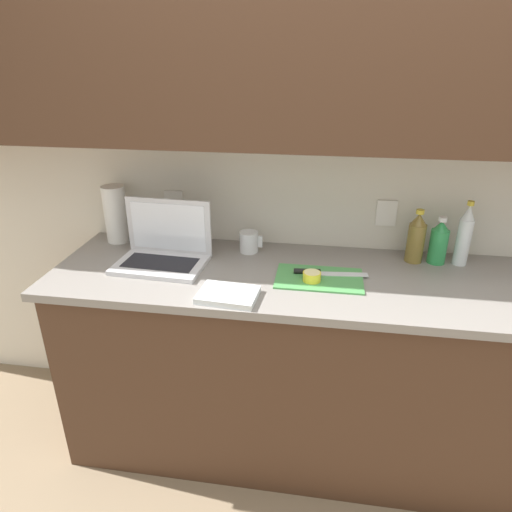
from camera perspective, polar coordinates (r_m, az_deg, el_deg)
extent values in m
plane|color=#847056|center=(2.47, 8.04, -22.15)|extent=(12.00, 12.00, 0.00)
cube|color=silver|center=(2.12, 10.37, 10.91)|extent=(5.20, 0.06, 2.60)
cube|color=white|center=(2.26, -10.22, 6.57)|extent=(0.09, 0.01, 0.12)
cube|color=white|center=(2.16, 15.98, 5.17)|extent=(0.09, 0.01, 0.12)
cube|color=#472D1E|center=(1.88, 11.60, 23.64)|extent=(4.42, 0.32, 0.70)
cube|color=#472D1E|center=(2.17, 8.74, -13.98)|extent=(2.31, 0.62, 0.89)
cube|color=gray|center=(1.92, 9.61, -3.06)|extent=(2.38, 0.66, 0.03)
cube|color=silver|center=(2.01, -11.86, -1.07)|extent=(0.39, 0.28, 0.02)
cube|color=black|center=(2.00, -11.88, -0.79)|extent=(0.32, 0.16, 0.00)
cube|color=silver|center=(2.06, -10.85, 3.65)|extent=(0.39, 0.03, 0.25)
cube|color=white|center=(2.06, -10.91, 3.59)|extent=(0.34, 0.02, 0.21)
cube|color=#4C9E51|center=(1.88, 7.89, -2.79)|extent=(0.35, 0.22, 0.01)
cube|color=silver|center=(1.92, 10.95, -2.26)|extent=(0.20, 0.05, 0.00)
cylinder|color=black|center=(1.90, 6.41, -1.90)|extent=(0.11, 0.03, 0.02)
cylinder|color=yellow|center=(1.84, 6.99, -2.56)|extent=(0.07, 0.07, 0.04)
cylinder|color=#F4EAA3|center=(1.83, 7.02, -2.02)|extent=(0.06, 0.06, 0.00)
cylinder|color=silver|center=(2.15, 24.46, 1.59)|extent=(0.06, 0.06, 0.21)
cone|color=silver|center=(2.10, 25.08, 4.96)|extent=(0.05, 0.05, 0.06)
cylinder|color=gold|center=(2.09, 25.28, 5.98)|extent=(0.03, 0.03, 0.02)
cylinder|color=#2D934C|center=(2.13, 21.79, 1.11)|extent=(0.08, 0.08, 0.15)
cone|color=#2D934C|center=(2.10, 22.19, 3.52)|extent=(0.07, 0.07, 0.04)
cylinder|color=white|center=(2.09, 22.32, 4.27)|extent=(0.03, 0.03, 0.02)
cylinder|color=olive|center=(2.11, 19.30, 1.54)|extent=(0.08, 0.08, 0.17)
cone|color=olive|center=(2.07, 19.72, 4.36)|extent=(0.07, 0.07, 0.05)
cylinder|color=gold|center=(2.06, 19.85, 5.23)|extent=(0.03, 0.03, 0.02)
cylinder|color=silver|center=(2.10, -0.91, 1.79)|extent=(0.09, 0.09, 0.10)
cube|color=silver|center=(2.09, 0.54, 1.83)|extent=(0.02, 0.01, 0.05)
cylinder|color=white|center=(2.29, -17.13, 5.04)|extent=(0.11, 0.11, 0.27)
cube|color=white|center=(1.73, -3.52, -4.87)|extent=(0.23, 0.18, 0.02)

